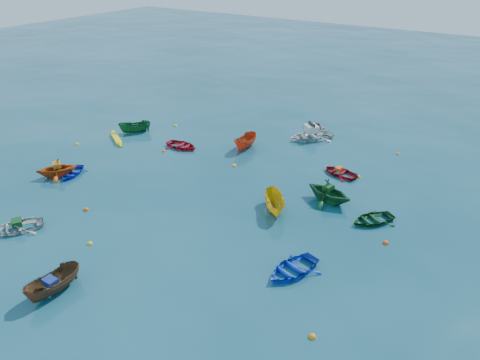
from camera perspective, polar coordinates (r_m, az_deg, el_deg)
The scene contains 31 objects.
ground at distance 30.88m, azimuth -5.12°, elevation -4.19°, with size 160.00×160.00×0.00m, color #0A3949.
dinghy_blue_sw at distance 38.14m, azimuth -19.81°, elevation 0.60°, with size 1.89×2.64×0.55m, color #1022CD.
dinghy_white_near at distance 32.32m, azimuth -25.56°, elevation -5.51°, with size 2.26×3.15×0.65m, color beige.
sampan_brown_mid at distance 26.29m, azimuth -21.57°, elevation -12.61°, with size 1.20×3.19×1.23m, color #54371E.
dinghy_blue_se at distance 25.96m, azimuth 6.36°, elevation -11.10°, with size 2.35×3.29×0.68m, color blue.
dinghy_orange_w at distance 38.28m, azimuth -21.27°, elevation 0.45°, with size 2.52×2.92×1.54m, color #C24A12.
sampan_yellow_mid at distance 31.27m, azimuth 4.26°, elevation -3.72°, with size 1.23×3.25×1.26m, color gold.
dinghy_green_e at distance 31.14m, azimuth 15.79°, elevation -4.93°, with size 2.09×2.92×0.61m, color #0F4119.
dinghy_red_nw at distance 41.01m, azimuth -7.10°, elevation 3.94°, with size 2.12×2.97×0.62m, color #AB0E1B.
sampan_orange_n at distance 40.65m, azimuth 0.68°, elevation 3.93°, with size 1.21×3.22×1.24m, color #C23912.
dinghy_green_n at distance 32.80m, azimuth 10.68°, elevation -2.59°, with size 2.87×3.33×1.75m, color #125026.
dinghy_red_ne at distance 36.75m, azimuth 12.04°, elevation 0.68°, with size 2.02×2.82×0.59m, color maroon.
dinghy_red_far at distance 44.84m, azimuth 8.89°, elevation 5.87°, with size 2.20×3.08×0.64m, color #AB340E.
sampan_green_far at distance 45.16m, azimuth -12.64°, elevation 5.69°, with size 1.12×2.97×1.15m, color #145626.
kayak_yellow at distance 43.66m, azimuth -14.79°, elevation 4.69°, with size 0.50×3.44×0.34m, color yellow, non-canonical shape.
motorboat_white at distance 43.08m, azimuth 8.62°, elevation 5.00°, with size 2.89×4.04×1.44m, color silver.
tarp_green_a at distance 32.07m, azimuth -25.56°, elevation -4.70°, with size 0.75×0.57×0.36m, color #104019.
tarp_blue_a at distance 25.77m, azimuth -22.14°, elevation -11.41°, with size 0.69×0.53×0.34m, color navy.
tarp_orange_a at distance 37.90m, azimuth -21.43°, elevation 1.73°, with size 0.71×0.54×0.35m, color #C87214.
tarp_green_b at distance 32.35m, azimuth 10.69°, elevation -0.92°, with size 0.68×0.52×0.33m, color #104218.
tarp_orange_b at distance 36.61m, azimuth 11.98°, elevation 1.33°, with size 0.57×0.43×0.28m, color #DC5216.
buoy_or_a at distance 32.89m, azimuth -18.24°, elevation -3.49°, with size 0.37×0.37×0.37m, color #E0530C.
buoy_ye_a at distance 29.31m, azimuth -17.81°, elevation -7.44°, with size 0.33×0.33×0.33m, color gold.
buoy_or_b at distance 22.56m, azimuth 8.79°, elevation -18.41°, with size 0.36×0.36×0.36m, color orange.
buoy_ye_b at distance 43.75m, azimuth -19.23°, elevation 4.09°, with size 0.36×0.36×0.36m, color yellow.
buoy_or_c at distance 40.44m, azimuth -9.31°, elevation 3.44°, with size 0.29×0.29×0.29m, color #D1620B.
buoy_ye_c at distance 37.31m, azimuth -0.70°, elevation 1.73°, with size 0.36×0.36×0.36m, color yellow.
buoy_or_d at distance 29.29m, azimuth 17.32°, elevation -7.38°, with size 0.36×0.36×0.36m, color #DD490C.
buoy_ye_d at distance 46.07m, azimuth -7.86°, elevation 6.53°, with size 0.36×0.36×0.36m, color yellow.
buoy_or_e at distance 41.60m, azimuth 18.67°, elevation 3.00°, with size 0.29×0.29×0.29m, color orange.
buoy_ye_e at distance 36.60m, azimuth 14.23°, elevation 0.31°, with size 0.35×0.35×0.35m, color gold.
Camera 1 is at (16.76, -20.44, 15.97)m, focal length 35.00 mm.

